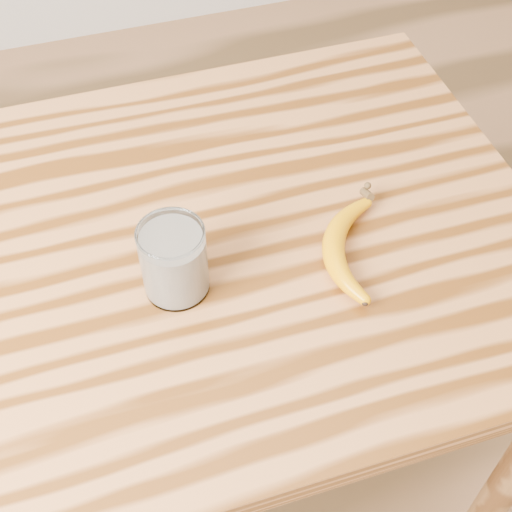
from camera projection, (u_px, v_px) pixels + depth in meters
name	position (u px, v px, depth m)	size (l,w,h in m)	color
table	(156.00, 303.00, 1.14)	(1.20, 0.80, 0.90)	#A86835
smoothie_glass	(174.00, 261.00, 0.96)	(0.09, 0.09, 0.11)	white
banana	(333.00, 246.00, 1.03)	(0.10, 0.27, 0.03)	#D58700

